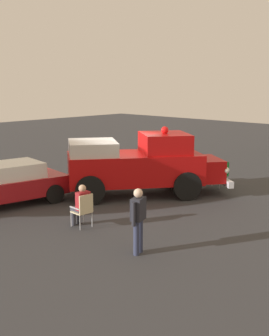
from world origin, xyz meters
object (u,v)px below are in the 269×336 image
Objects in this scene: lawn_chair_by_car at (105,162)px; classic_hot_rod at (3,184)px; lawn_chair_near_truck at (84,208)px; spectator_standing at (138,217)px; vintage_fire_truck at (141,164)px; lawn_chair_spare at (222,172)px; spectator_seated at (81,204)px.

classic_hot_rod is at bearing 101.50° from lawn_chair_by_car.
spectator_standing is at bearing 171.94° from lawn_chair_near_truck.
vintage_fire_truck reaches higher than spectator_standing.
lawn_chair_by_car is 5.42m from lawn_chair_spare.
spectator_standing is (-3.89, 4.30, -0.23)m from vintage_fire_truck.
lawn_chair_spare is at bearing -72.30° from spectator_standing.
lawn_chair_near_truck is at bearing 89.41° from lawn_chair_spare.
lawn_chair_spare is 7.28m from spectator_seated.
lawn_chair_by_car is 0.61× the size of spectator_standing.
spectator_seated is (0.21, 7.28, 0.11)m from lawn_chair_spare.
vintage_fire_truck is at bearing 157.26° from lawn_chair_by_car.
lawn_chair_by_car is at bearing -78.50° from classic_hot_rod.
spectator_standing is at bearing 142.33° from lawn_chair_by_car.
lawn_chair_by_car is at bearing -48.09° from spectator_seated.
lawn_chair_spare is at bearing -91.62° from spectator_seated.
classic_hot_rod is 2.74× the size of spectator_standing.
vintage_fire_truck is 3.63× the size of spectator_standing.
vintage_fire_truck is 5.80m from spectator_standing.
lawn_chair_near_truck is 0.17m from spectator_seated.
spectator_standing is at bearing 132.18° from vintage_fire_truck.
vintage_fire_truck is 4.16m from spectator_seated.
vintage_fire_truck is 5.96× the size of lawn_chair_near_truck.
lawn_chair_near_truck is 7.28m from lawn_chair_spare.
spectator_standing reaches higher than spectator_seated.
lawn_chair_near_truck is at bearing 109.31° from vintage_fire_truck.
spectator_standing reaches higher than lawn_chair_near_truck.
lawn_chair_near_truck is (-1.38, 3.94, -0.61)m from vintage_fire_truck.
lawn_chair_spare is 0.79× the size of spectator_seated.
vintage_fire_truck reaches higher than lawn_chair_by_car.
lawn_chair_spare is at bearing -113.54° from vintage_fire_truck.
lawn_chair_near_truck is 2.56m from spectator_standing.
lawn_chair_near_truck is at bearing -8.06° from spectator_standing.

